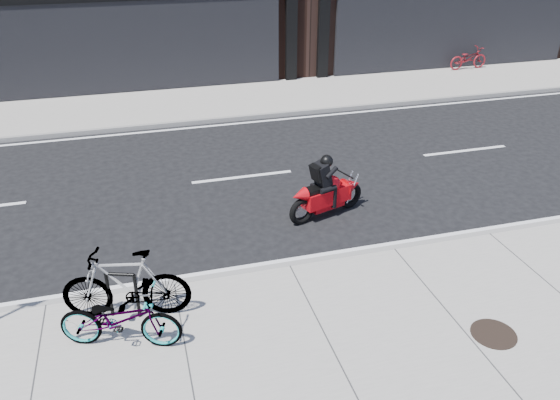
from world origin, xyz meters
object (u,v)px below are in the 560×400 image
object	(u,v)px
bike_rack	(122,291)
motorcycle	(330,190)
manhole_cover	(494,334)
bicycle_front	(120,319)
bicycle_rear	(126,284)
bicycle_far	(468,58)

from	to	relation	value
bike_rack	motorcycle	size ratio (longest dim) A/B	0.45
bike_rack	motorcycle	bearing A→B (deg)	29.67
bike_rack	manhole_cover	xyz separation A→B (m)	(5.16, -1.87, -0.46)
bicycle_front	bicycle_rear	distance (m)	0.65
bicycle_front	motorcycle	bearing A→B (deg)	-36.73
bicycle_rear	bicycle_front	bearing A→B (deg)	1.99
bicycle_front	manhole_cover	size ratio (longest dim) A/B	2.62
bicycle_far	manhole_cover	world-z (taller)	bicycle_far
bicycle_far	manhole_cover	distance (m)	15.72
bike_rack	bicycle_rear	world-z (taller)	bicycle_rear
manhole_cover	bicycle_far	bearing A→B (deg)	59.01
bicycle_front	bicycle_far	xyz separation A→B (m)	(13.30, 12.23, -0.04)
bicycle_front	motorcycle	xyz separation A→B (m)	(4.20, 2.99, -0.03)
bicycle_rear	motorcycle	xyz separation A→B (m)	(4.09, 2.37, -0.15)
bicycle_front	manhole_cover	xyz separation A→B (m)	(5.21, -1.24, -0.45)
bike_rack	bicycle_rear	bearing A→B (deg)	0.00
bike_rack	motorcycle	world-z (taller)	motorcycle
bicycle_front	bicycle_far	size ratio (longest dim) A/B	1.09
bike_rack	motorcycle	distance (m)	4.78
manhole_cover	bicycle_rear	bearing A→B (deg)	159.88
motorcycle	manhole_cover	bearing A→B (deg)	-94.80
motorcycle	bicycle_far	distance (m)	12.96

